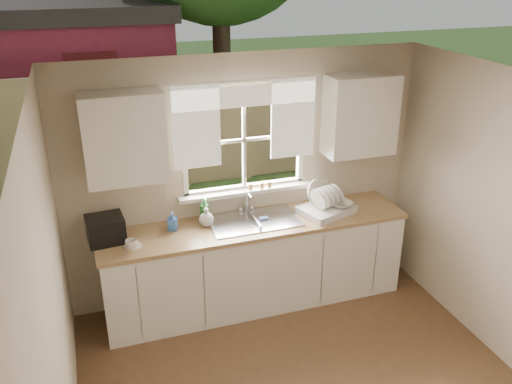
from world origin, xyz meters
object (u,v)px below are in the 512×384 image
object	(u,v)px
dish_rack	(326,206)
black_appliance	(106,229)
soap_bottle_a	(204,210)
cup	(131,244)

from	to	relation	value
dish_rack	black_appliance	xyz separation A→B (m)	(-2.15, 0.09, 0.05)
soap_bottle_a	cup	distance (m)	0.81
soap_bottle_a	cup	size ratio (longest dim) A/B	2.34
soap_bottle_a	cup	world-z (taller)	soap_bottle_a
dish_rack	black_appliance	size ratio (longest dim) A/B	1.86
dish_rack	cup	distance (m)	1.96
cup	black_appliance	size ratio (longest dim) A/B	0.34
cup	black_appliance	xyz separation A→B (m)	(-0.20, 0.22, 0.08)
dish_rack	soap_bottle_a	xyz separation A→B (m)	(-1.21, 0.18, 0.06)
soap_bottle_a	black_appliance	bearing A→B (deg)	175.27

